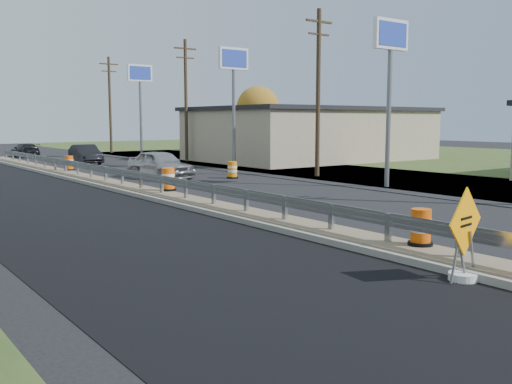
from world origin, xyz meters
TOP-DOWN VIEW (x-y plane):
  - ground at (0.00, 0.00)m, footprint 140.00×140.00m
  - grass_verge_far at (30.00, 10.00)m, footprint 40.00×120.00m
  - milled_overlay at (-4.40, 10.00)m, footprint 7.20×120.00m
  - median at (0.00, 8.00)m, footprint 1.60×55.00m
  - guardrail at (0.00, 9.00)m, footprint 0.10×46.15m
  - retail_building_near at (20.99, 20.00)m, footprint 18.50×12.50m
  - pylon_sign_south at (10.50, 3.00)m, footprint 2.20×0.30m
  - pylon_sign_mid at (10.50, 16.00)m, footprint 2.20×0.30m
  - pylon_sign_north at (10.50, 30.00)m, footprint 2.20×0.30m
  - utility_pole_smid at (11.50, 9.00)m, footprint 1.90×0.26m
  - utility_pole_nmid at (11.50, 24.00)m, footprint 1.90×0.26m
  - utility_pole_north at (11.50, 39.00)m, footprint 1.90×0.26m
  - tree_far_yellow at (26.00, 34.00)m, footprint 4.62×4.62m
  - caution_sign at (-0.90, -8.69)m, footprint 1.36×0.57m
  - barrel_median_near at (0.29, -6.74)m, footprint 0.60×0.60m
  - barrel_median_mid at (0.55, 6.46)m, footprint 0.66×0.66m
  - barrel_median_far at (0.55, 19.01)m, footprint 0.59×0.59m
  - barrel_shoulder_near at (7.00, 11.06)m, footprint 0.64×0.64m
  - barrel_shoulder_mid at (8.34, 22.54)m, footprint 0.54×0.54m
  - car_silver at (3.68, 13.26)m, footprint 2.37×4.82m
  - car_dark_mid at (4.32, 26.56)m, footprint 1.85×4.45m
  - car_dark_far at (2.89, 37.50)m, footprint 1.74×4.21m

SIDE VIEW (x-z plane):
  - ground at x=0.00m, z-range 0.00..0.00m
  - milled_overlay at x=-4.40m, z-range 0.00..0.01m
  - grass_verge_far at x=30.00m, z-range 0.00..0.03m
  - median at x=0.00m, z-range 0.00..0.23m
  - barrel_shoulder_mid at x=8.34m, z-range -0.02..0.78m
  - barrel_shoulder_near at x=7.00m, z-range -0.02..0.92m
  - caution_sign at x=-0.90m, z-range -0.47..1.43m
  - car_dark_far at x=2.89m, z-range 0.00..1.22m
  - barrel_median_far at x=0.55m, z-range 0.21..1.08m
  - barrel_median_near at x=0.29m, z-range 0.21..1.09m
  - barrel_median_mid at x=0.55m, z-range 0.21..1.18m
  - car_dark_mid at x=4.32m, z-range 0.00..1.43m
  - guardrail at x=0.00m, z-range 0.37..1.09m
  - car_silver at x=3.68m, z-range 0.00..1.58m
  - retail_building_near at x=20.99m, z-range 0.02..4.29m
  - tree_far_yellow at x=26.00m, z-range 1.11..7.97m
  - utility_pole_smid at x=11.50m, z-range 0.23..9.63m
  - utility_pole_nmid at x=11.50m, z-range 0.23..9.63m
  - utility_pole_north at x=11.50m, z-range 0.23..9.63m
  - pylon_sign_south at x=10.50m, z-range 2.53..10.43m
  - pylon_sign_mid at x=10.50m, z-range 2.53..10.43m
  - pylon_sign_north at x=10.50m, z-range 2.53..10.43m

